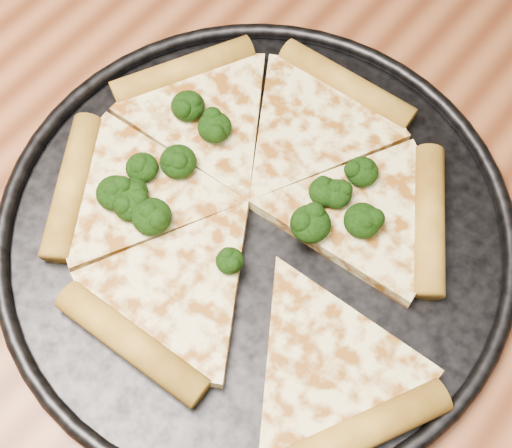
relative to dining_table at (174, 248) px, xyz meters
The scene contains 5 objects.
ground 0.66m from the dining_table, ahead, with size 4.00×4.00×0.00m, color brown.
dining_table is the anchor object (origin of this frame).
pizza_pan 0.13m from the dining_table, 17.43° to the left, with size 0.40×0.40×0.02m.
pizza 0.13m from the dining_table, 24.53° to the left, with size 0.36×0.30×0.02m.
broccoli_florets 0.13m from the dining_table, 36.38° to the left, with size 0.19×0.16×0.02m.
Camera 1 is at (0.23, -0.17, 1.26)m, focal length 51.53 mm.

